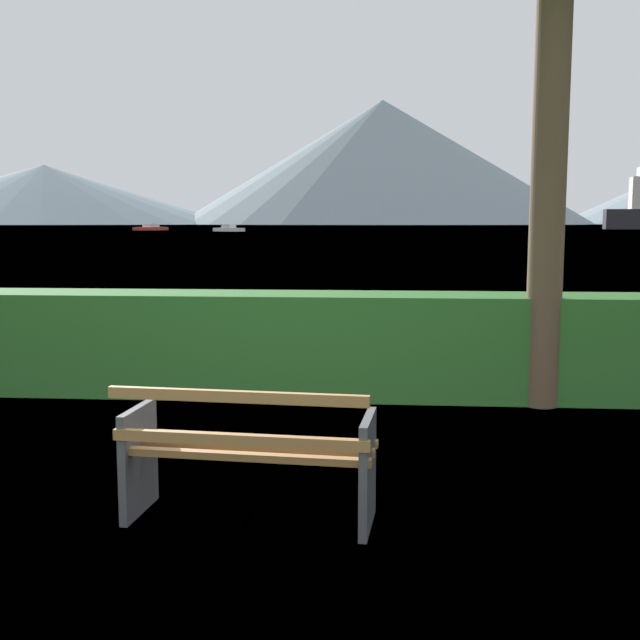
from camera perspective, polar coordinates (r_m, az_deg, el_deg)
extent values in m
plane|color=#567A38|center=(4.97, -5.03, -14.23)|extent=(1400.00, 1400.00, 0.00)
plane|color=#6B8EA3|center=(312.35, 4.46, 6.85)|extent=(620.00, 620.00, 0.00)
cube|color=#A0703F|center=(4.65, -5.70, -9.91)|extent=(1.52, 0.20, 0.04)
cube|color=#A0703F|center=(4.82, -5.09, -9.25)|extent=(1.52, 0.20, 0.04)
cube|color=#A0703F|center=(5.00, -4.52, -8.64)|extent=(1.52, 0.20, 0.04)
cube|color=#A0703F|center=(4.54, -5.96, -8.72)|extent=(1.51, 0.18, 0.06)
cube|color=#A0703F|center=(4.43, -6.17, -5.59)|extent=(1.51, 0.18, 0.06)
cube|color=#4C4C51|center=(5.06, -13.14, -9.95)|extent=(0.10, 0.51, 0.68)
cube|color=#4C4C51|center=(4.71, 3.50, -11.06)|extent=(0.10, 0.51, 0.68)
cube|color=#2D6B28|center=(8.19, -1.01, -1.78)|extent=(9.15, 0.83, 1.07)
cylinder|color=brown|center=(7.91, 16.42, 11.00)|extent=(0.34, 0.34, 4.75)
cube|color=#B2332D|center=(170.23, -12.26, 6.55)|extent=(5.50, 9.43, 0.67)
cube|color=silver|center=(170.22, -12.27, 6.78)|extent=(3.00, 3.69, 0.72)
cube|color=silver|center=(147.22, -6.70, 6.58)|extent=(6.87, 6.96, 0.65)
cube|color=beige|center=(147.21, -6.70, 6.83)|extent=(2.99, 3.02, 0.66)
cone|color=slate|center=(596.93, -19.48, 8.65)|extent=(272.19, 272.19, 42.11)
cone|color=gray|center=(584.40, 4.57, 11.41)|extent=(300.35, 300.35, 89.77)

